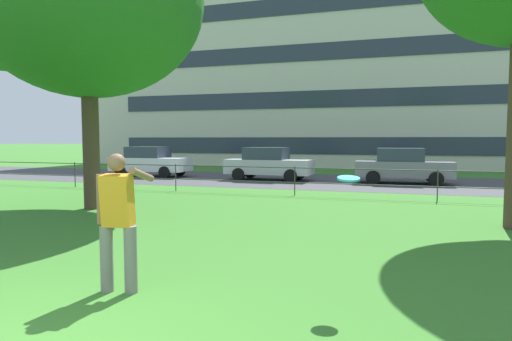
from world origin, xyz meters
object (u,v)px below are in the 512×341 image
(car_silver_right, at_px, (269,164))
(car_grey_left, at_px, (403,166))
(person_thrower, at_px, (118,218))
(frisbee, at_px, (349,179))
(car_white_far_left, at_px, (150,161))
(apartment_building_background, at_px, (353,84))

(car_silver_right, height_order, car_grey_left, same)
(person_thrower, distance_m, frisbee, 2.88)
(car_white_far_left, bearing_deg, person_thrower, -60.23)
(person_thrower, relative_size, car_silver_right, 0.43)
(apartment_building_background, bearing_deg, frisbee, -85.16)
(car_white_far_left, distance_m, car_grey_left, 12.38)
(car_silver_right, bearing_deg, frisbee, -70.69)
(person_thrower, xyz_separation_m, car_grey_left, (3.70, 15.22, -0.16))
(person_thrower, bearing_deg, car_white_far_left, 119.77)
(frisbee, xyz_separation_m, car_grey_left, (0.95, 14.54, -0.67))
(frisbee, distance_m, apartment_building_background, 29.98)
(apartment_building_background, bearing_deg, car_grey_left, -77.03)
(frisbee, distance_m, car_silver_right, 15.24)
(car_grey_left, bearing_deg, person_thrower, -103.67)
(car_white_far_left, distance_m, apartment_building_background, 18.28)
(car_white_far_left, xyz_separation_m, car_grey_left, (12.38, 0.05, 0.00))
(apartment_building_background, bearing_deg, person_thrower, -90.49)
(car_white_far_left, height_order, car_grey_left, same)
(car_white_far_left, relative_size, apartment_building_background, 0.11)
(car_white_far_left, xyz_separation_m, apartment_building_background, (8.93, 15.00, 5.43))
(car_silver_right, bearing_deg, person_thrower, -81.38)
(frisbee, relative_size, car_grey_left, 0.09)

